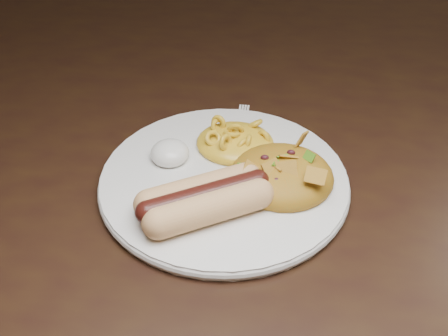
# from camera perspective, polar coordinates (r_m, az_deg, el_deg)

# --- Properties ---
(table) EXTENTS (1.60, 0.90, 0.75)m
(table) POSITION_cam_1_polar(r_m,az_deg,el_deg) (0.75, 9.83, 0.10)
(table) COLOR black
(table) RESTS_ON floor
(plate) EXTENTS (0.30, 0.30, 0.01)m
(plate) POSITION_cam_1_polar(r_m,az_deg,el_deg) (0.56, 0.00, -1.34)
(plate) COLOR silver
(plate) RESTS_ON table
(hotdog) EXTENTS (0.11, 0.11, 0.03)m
(hotdog) POSITION_cam_1_polar(r_m,az_deg,el_deg) (0.51, -2.14, -3.33)
(hotdog) COLOR #D0BD7C
(hotdog) RESTS_ON plate
(mac_and_cheese) EXTENTS (0.11, 0.11, 0.03)m
(mac_and_cheese) POSITION_cam_1_polar(r_m,az_deg,el_deg) (0.59, 1.24, 3.75)
(mac_and_cheese) COLOR yellow
(mac_and_cheese) RESTS_ON plate
(sour_cream) EXTENTS (0.06, 0.06, 0.03)m
(sour_cream) POSITION_cam_1_polar(r_m,az_deg,el_deg) (0.58, -5.95, 2.04)
(sour_cream) COLOR white
(sour_cream) RESTS_ON plate
(taco_salad) EXTENTS (0.11, 0.10, 0.05)m
(taco_salad) POSITION_cam_1_polar(r_m,az_deg,el_deg) (0.54, 6.40, 0.08)
(taco_salad) COLOR #C94E01
(taco_salad) RESTS_ON plate
(fork) EXTENTS (0.05, 0.14, 0.00)m
(fork) POSITION_cam_1_polar(r_m,az_deg,el_deg) (0.63, 1.46, 2.85)
(fork) COLOR white
(fork) RESTS_ON table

